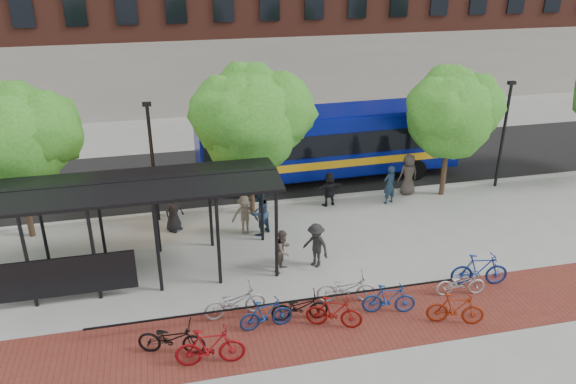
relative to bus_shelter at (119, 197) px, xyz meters
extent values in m
plane|color=#9E9E99|center=(8.13, 0.48, -3.00)|extent=(160.00, 160.00, 0.00)
cube|color=black|center=(8.13, 8.48, -2.99)|extent=(160.00, 8.00, 0.01)
cube|color=#B7B7B2|center=(8.13, 4.48, -2.94)|extent=(160.00, 0.25, 0.12)
cube|color=maroon|center=(6.13, -4.52, -3.00)|extent=(24.00, 3.00, 0.01)
cube|color=black|center=(4.83, -3.62, -3.00)|extent=(12.00, 0.05, 0.95)
cylinder|color=black|center=(-2.87, -1.37, -1.35)|extent=(0.12, 0.12, 3.30)
cylinder|color=black|center=(-2.87, 1.33, -1.35)|extent=(0.12, 0.12, 3.30)
cylinder|color=black|center=(-0.87, -1.37, -1.35)|extent=(0.12, 0.12, 3.30)
cylinder|color=black|center=(-0.87, 1.33, -1.35)|extent=(0.12, 0.12, 3.30)
cylinder|color=black|center=(1.13, -1.37, -1.35)|extent=(0.12, 0.12, 3.30)
cylinder|color=black|center=(1.13, 1.33, -1.35)|extent=(0.12, 0.12, 3.30)
cylinder|color=black|center=(3.13, -1.37, -1.35)|extent=(0.12, 0.12, 3.30)
cylinder|color=black|center=(3.13, 1.33, -1.35)|extent=(0.12, 0.12, 3.30)
cylinder|color=black|center=(5.13, -1.37, -1.35)|extent=(0.12, 0.12, 3.30)
cylinder|color=black|center=(5.13, 1.33, -1.35)|extent=(0.12, 0.12, 3.30)
cube|color=black|center=(-1.87, -1.42, -2.00)|extent=(4.50, 0.08, 1.40)
cube|color=black|center=(0.13, -0.72, 0.45)|extent=(10.60, 1.65, 0.29)
cube|color=black|center=(0.13, 0.68, 0.45)|extent=(10.60, 1.65, 0.29)
cube|color=black|center=(0.13, 1.38, 0.05)|extent=(9.00, 0.10, 0.40)
cube|color=black|center=(1.13, 1.43, -0.60)|extent=(2.40, 0.12, 0.70)
cube|color=#FF7200|center=(1.13, 1.51, -0.60)|extent=(2.20, 0.02, 0.55)
cylinder|color=#382619|center=(-3.87, 3.78, -1.81)|extent=(0.24, 0.24, 2.38)
sphere|color=#34721E|center=(-3.87, 3.78, 0.98)|extent=(4.00, 4.00, 4.00)
sphere|color=#34721E|center=(-2.87, 3.98, 1.28)|extent=(3.20, 3.20, 3.20)
sphere|color=#34721E|center=(-3.77, 4.18, 1.78)|extent=(2.80, 2.80, 2.80)
cylinder|color=#382619|center=(5.13, 3.78, -1.74)|extent=(0.24, 0.24, 2.52)
sphere|color=#34721E|center=(5.13, 3.78, 1.20)|extent=(4.20, 4.20, 4.20)
sphere|color=#34721E|center=(6.18, 3.98, 1.50)|extent=(3.36, 3.36, 3.36)
sphere|color=#34721E|center=(4.29, 3.48, 1.60)|extent=(3.15, 3.15, 3.15)
sphere|color=#34721E|center=(5.23, 4.18, 2.00)|extent=(2.94, 2.94, 2.94)
cylinder|color=#382619|center=(14.13, 3.78, -1.86)|extent=(0.24, 0.24, 2.27)
sphere|color=#34721E|center=(14.13, 3.78, 0.80)|extent=(3.80, 3.80, 3.80)
sphere|color=#34721E|center=(15.08, 3.98, 1.10)|extent=(3.04, 3.04, 3.04)
sphere|color=#34721E|center=(13.37, 3.48, 1.20)|extent=(2.85, 2.85, 2.85)
sphere|color=#34721E|center=(14.23, 4.18, 1.60)|extent=(2.66, 2.66, 2.66)
cylinder|color=black|center=(1.13, 4.08, -0.50)|extent=(0.14, 0.14, 5.00)
cube|color=black|center=(1.13, 4.08, 2.05)|extent=(0.35, 0.20, 0.15)
cylinder|color=black|center=(17.13, 4.08, -0.50)|extent=(0.14, 0.14, 5.00)
cube|color=black|center=(17.13, 4.08, 2.05)|extent=(0.35, 0.20, 0.15)
cube|color=navy|center=(9.53, 6.96, -1.05)|extent=(12.91, 3.13, 2.94)
cube|color=black|center=(9.53, 6.96, -0.81)|extent=(12.65, 3.16, 1.07)
cube|color=yellow|center=(9.53, 6.96, -1.77)|extent=(12.78, 3.18, 0.37)
cube|color=navy|center=(9.53, 6.96, 0.37)|extent=(12.64, 2.85, 0.19)
cylinder|color=black|center=(5.46, 5.46, -2.49)|extent=(1.03, 0.33, 1.03)
cylinder|color=black|center=(5.39, 8.24, -2.49)|extent=(1.03, 0.33, 1.03)
cylinder|color=black|center=(13.68, 5.69, -2.49)|extent=(1.03, 0.33, 1.03)
cylinder|color=black|center=(13.60, 8.47, -2.49)|extent=(1.03, 0.33, 1.03)
imported|color=black|center=(1.35, -4.68, -2.48)|extent=(2.08, 1.23, 1.03)
imported|color=maroon|center=(2.39, -5.40, -2.41)|extent=(2.00, 0.72, 1.18)
imported|color=#949496|center=(3.37, -3.34, -2.48)|extent=(2.03, 0.88, 1.04)
imported|color=navy|center=(4.21, -4.18, -2.50)|extent=(1.70, 0.59, 1.00)
imported|color=black|center=(5.31, -3.99, -2.53)|extent=(1.83, 0.79, 0.94)
imported|color=maroon|center=(6.25, -4.57, -2.47)|extent=(1.80, 1.12, 1.05)
imported|color=#A9A8AB|center=(7.03, -3.40, -2.48)|extent=(2.05, 1.02, 1.03)
imported|color=navy|center=(8.15, -4.28, -2.49)|extent=(1.76, 0.84, 1.02)
imported|color=maroon|center=(9.94, -5.25, -2.47)|extent=(1.81, 1.05, 1.05)
imported|color=#B9BABC|center=(10.89, -3.88, -2.56)|extent=(1.73, 0.78, 0.88)
imported|color=navy|center=(11.79, -3.48, -2.41)|extent=(2.04, 0.93, 1.18)
imported|color=black|center=(1.77, 2.95, -2.09)|extent=(1.04, 1.03, 1.81)
imported|color=navy|center=(5.12, 1.85, -2.04)|extent=(1.18, 1.15, 1.92)
imported|color=#63584A|center=(4.55, 2.04, -2.18)|extent=(1.14, 0.75, 1.64)
imported|color=black|center=(8.63, 3.83, -2.22)|extent=(1.50, 0.70, 1.55)
imported|color=#433935|center=(12.56, 4.20, -2.02)|extent=(1.01, 0.72, 1.95)
imported|color=#1C2E41|center=(11.32, 3.43, -2.10)|extent=(0.76, 0.63, 1.80)
imported|color=brown|center=(5.44, -1.02, -2.21)|extent=(0.96, 0.97, 1.58)
imported|color=black|center=(6.65, -1.02, -2.15)|extent=(1.14, 1.26, 1.70)
camera|label=1|loc=(1.69, -17.99, 7.87)|focal=35.00mm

